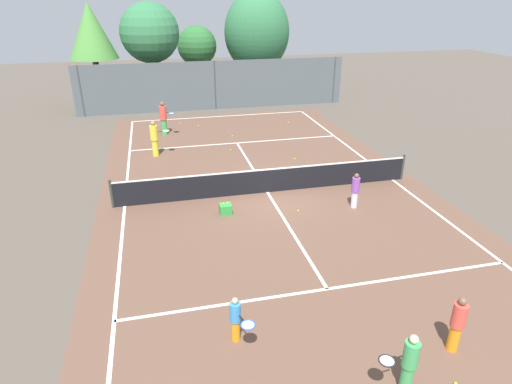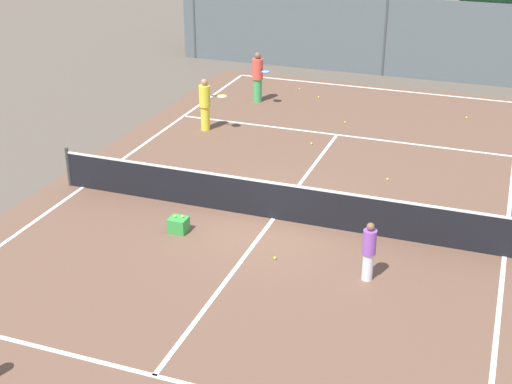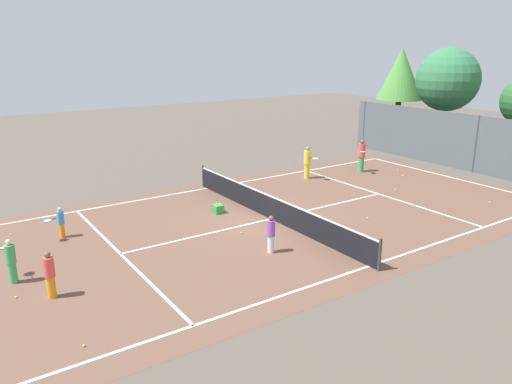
% 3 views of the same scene
% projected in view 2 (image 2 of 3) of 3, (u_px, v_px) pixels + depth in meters
% --- Properties ---
extents(ground_plane, '(80.00, 80.00, 0.00)m').
position_uv_depth(ground_plane, '(274.00, 219.00, 17.85)').
color(ground_plane, brown).
extents(court_surface, '(13.00, 25.00, 0.01)m').
position_uv_depth(court_surface, '(274.00, 219.00, 17.85)').
color(court_surface, brown).
rests_on(court_surface, ground_plane).
extents(tennis_net, '(11.90, 0.10, 1.10)m').
position_uv_depth(tennis_net, '(274.00, 200.00, 17.63)').
color(tennis_net, '#333833').
rests_on(tennis_net, ground_plane).
extents(perimeter_fence, '(18.00, 0.12, 3.20)m').
position_uv_depth(perimeter_fence, '(385.00, 37.00, 29.11)').
color(perimeter_fence, '#515B60').
rests_on(perimeter_fence, ground_plane).
extents(player_0, '(0.95, 0.43, 1.73)m').
position_uv_depth(player_0, '(205.00, 104.00, 23.38)').
color(player_0, yellow).
rests_on(player_0, ground_plane).
extents(player_1, '(0.29, 0.29, 1.35)m').
position_uv_depth(player_1, '(369.00, 251.00, 14.98)').
color(player_1, silver).
rests_on(player_1, ground_plane).
extents(player_5, '(0.87, 0.83, 1.84)m').
position_uv_depth(player_5, '(258.00, 77.00, 26.14)').
color(player_5, '#3FA559').
rests_on(player_5, ground_plane).
extents(ball_crate, '(0.43, 0.39, 0.43)m').
position_uv_depth(ball_crate, '(179.00, 225.00, 17.15)').
color(ball_crate, green).
rests_on(ball_crate, ground_plane).
extents(tennis_ball_0, '(0.07, 0.07, 0.07)m').
position_uv_depth(tennis_ball_0, '(467.00, 118.00, 24.77)').
color(tennis_ball_0, '#CCE533').
rests_on(tennis_ball_0, ground_plane).
extents(tennis_ball_2, '(0.07, 0.07, 0.07)m').
position_uv_depth(tennis_ball_2, '(502.00, 277.00, 15.29)').
color(tennis_ball_2, '#CCE533').
rests_on(tennis_ball_2, ground_plane).
extents(tennis_ball_3, '(0.07, 0.07, 0.07)m').
position_uv_depth(tennis_ball_3, '(299.00, 89.00, 27.88)').
color(tennis_ball_3, '#CCE533').
rests_on(tennis_ball_3, ground_plane).
extents(tennis_ball_5, '(0.07, 0.07, 0.07)m').
position_uv_depth(tennis_ball_5, '(319.00, 97.00, 26.92)').
color(tennis_ball_5, '#CCE533').
rests_on(tennis_ball_5, ground_plane).
extents(tennis_ball_6, '(0.07, 0.07, 0.07)m').
position_uv_depth(tennis_ball_6, '(312.00, 143.00, 22.51)').
color(tennis_ball_6, '#CCE533').
rests_on(tennis_ball_6, ground_plane).
extents(tennis_ball_8, '(0.07, 0.07, 0.07)m').
position_uv_depth(tennis_ball_8, '(369.00, 231.00, 17.20)').
color(tennis_ball_8, '#CCE533').
rests_on(tennis_ball_8, ground_plane).
extents(tennis_ball_9, '(0.07, 0.07, 0.07)m').
position_uv_depth(tennis_ball_9, '(345.00, 122.00, 24.32)').
color(tennis_ball_9, '#CCE533').
rests_on(tennis_ball_9, ground_plane).
extents(tennis_ball_10, '(0.07, 0.07, 0.07)m').
position_uv_depth(tennis_ball_10, '(275.00, 258.00, 16.01)').
color(tennis_ball_10, '#CCE533').
rests_on(tennis_ball_10, ground_plane).
extents(tennis_ball_11, '(0.07, 0.07, 0.07)m').
position_uv_depth(tennis_ball_11, '(387.00, 179.00, 19.98)').
color(tennis_ball_11, '#CCE533').
rests_on(tennis_ball_11, ground_plane).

